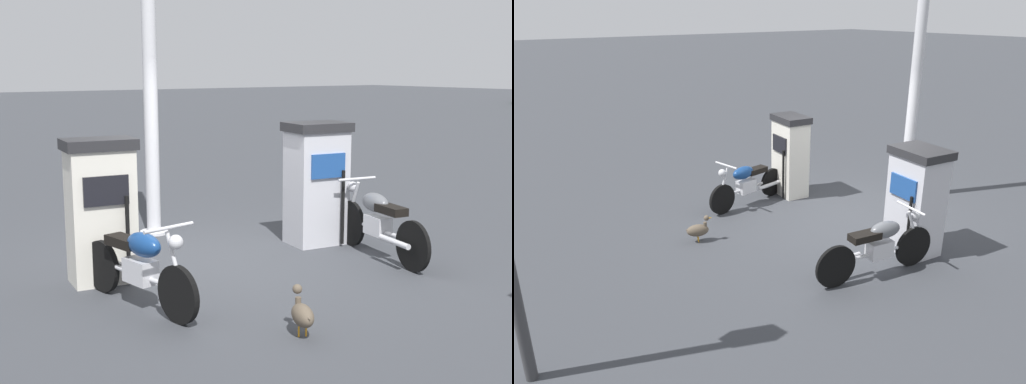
% 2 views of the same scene
% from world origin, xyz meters
% --- Properties ---
extents(ground_plane, '(120.00, 120.00, 0.00)m').
position_xyz_m(ground_plane, '(0.00, 0.00, 0.00)').
color(ground_plane, '#383A3F').
extents(fuel_pump_near, '(0.63, 0.83, 1.61)m').
position_xyz_m(fuel_pump_near, '(-0.08, -1.52, 0.82)').
color(fuel_pump_near, silver).
rests_on(fuel_pump_near, ground).
extents(fuel_pump_far, '(0.72, 0.87, 1.64)m').
position_xyz_m(fuel_pump_far, '(-0.08, 1.53, 0.83)').
color(fuel_pump_far, silver).
rests_on(fuel_pump_far, ground).
extents(motorcycle_near_pump, '(1.84, 0.56, 0.92)m').
position_xyz_m(motorcycle_near_pump, '(0.93, -1.55, 0.45)').
color(motorcycle_near_pump, black).
rests_on(motorcycle_near_pump, ground).
extents(motorcycle_far_pump, '(1.93, 0.65, 0.94)m').
position_xyz_m(motorcycle_far_pump, '(0.91, 1.73, 0.47)').
color(motorcycle_far_pump, black).
rests_on(motorcycle_far_pump, ground).
extents(wandering_duck, '(0.43, 0.28, 0.44)m').
position_xyz_m(wandering_duck, '(2.44, -0.69, 0.21)').
color(wandering_duck, brown).
rests_on(wandering_duck, ground).
extents(canopy_support_pole, '(0.40, 0.40, 4.78)m').
position_xyz_m(canopy_support_pole, '(-1.82, -0.05, 2.31)').
color(canopy_support_pole, silver).
rests_on(canopy_support_pole, ground).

